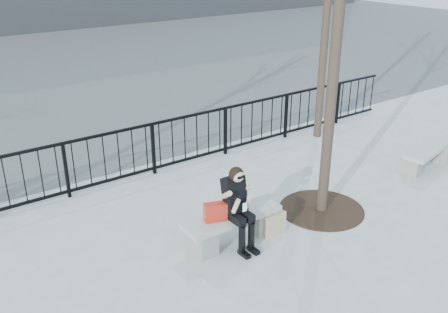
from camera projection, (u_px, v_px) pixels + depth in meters
ground at (233, 241)px, 7.98m from camera, size 120.00×120.00×0.00m
street_surface at (2, 66)px, 19.21m from camera, size 60.00×23.00×0.01m
railing at (144, 151)px, 10.01m from camera, size 14.00×0.06×1.10m
tree_grate at (321, 209)px, 8.91m from camera, size 1.50×1.50×0.02m
bench_main at (233, 225)px, 7.86m from camera, size 1.65×0.46×0.49m
bench_second at (428, 155)px, 10.48m from camera, size 1.60×0.45×0.47m
seated_woman at (239, 209)px, 7.59m from camera, size 0.50×0.64×1.34m
handbag at (215, 212)px, 7.58m from camera, size 0.38×0.26×0.28m
shopping_bag at (274, 224)px, 8.11m from camera, size 0.41×0.17×0.38m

